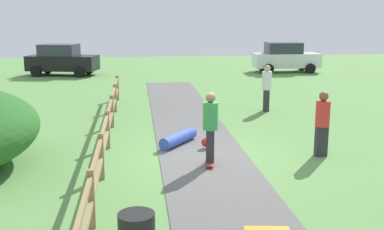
{
  "coord_description": "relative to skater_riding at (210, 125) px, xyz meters",
  "views": [
    {
      "loc": [
        -1.74,
        -11.98,
        3.82
      ],
      "look_at": [
        -0.23,
        0.9,
        1.0
      ],
      "focal_mm": 44.35,
      "sensor_mm": 36.0,
      "label": 1
    }
  ],
  "objects": [
    {
      "name": "ground_plane",
      "position": [
        -0.07,
        0.57,
        -1.06
      ],
      "size": [
        60.0,
        60.0,
        0.0
      ],
      "primitive_type": "plane",
      "color": "#60934C"
    },
    {
      "name": "asphalt_path",
      "position": [
        -0.07,
        0.57,
        -1.05
      ],
      "size": [
        2.4,
        28.0,
        0.02
      ],
      "primitive_type": "cube",
      "color": "#605E5B",
      "rests_on": "ground_plane"
    },
    {
      "name": "wooden_fence",
      "position": [
        -2.67,
        0.57,
        -0.39
      ],
      "size": [
        0.12,
        18.12,
        1.1
      ],
      "color": "#997A51",
      "rests_on": "ground_plane"
    },
    {
      "name": "skater_riding",
      "position": [
        0.0,
        0.0,
        0.0
      ],
      "size": [
        0.45,
        0.82,
        1.86
      ],
      "color": "#B23326",
      "rests_on": "asphalt_path"
    },
    {
      "name": "skater_fallen",
      "position": [
        -0.58,
        1.93,
        -0.86
      ],
      "size": [
        1.47,
        1.49,
        0.36
      ],
      "color": "blue",
      "rests_on": "asphalt_path"
    },
    {
      "name": "skateboard_loose",
      "position": [
        0.4,
        -3.91,
        -0.97
      ],
      "size": [
        0.82,
        0.31,
        0.08
      ],
      "color": "#BF8C19",
      "rests_on": "asphalt_path"
    },
    {
      "name": "bystander_red",
      "position": [
        3.1,
        0.44,
        -0.08
      ],
      "size": [
        0.4,
        0.4,
        1.77
      ],
      "color": "#2D2D33",
      "rests_on": "ground_plane"
    },
    {
      "name": "bystander_white",
      "position": [
        3.24,
        6.47,
        -0.05
      ],
      "size": [
        0.42,
        0.42,
        1.82
      ],
      "color": "#2D2D33",
      "rests_on": "ground_plane"
    },
    {
      "name": "parked_car_black",
      "position": [
        -6.36,
        18.52,
        -0.1
      ],
      "size": [
        4.47,
        2.69,
        1.92
      ],
      "color": "black",
      "rests_on": "ground_plane"
    },
    {
      "name": "parked_car_white",
      "position": [
        7.82,
        18.51,
        -0.1
      ],
      "size": [
        4.25,
        2.1,
        1.92
      ],
      "color": "silver",
      "rests_on": "ground_plane"
    }
  ]
}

